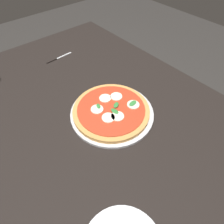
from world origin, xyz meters
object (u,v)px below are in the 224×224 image
object	(u,v)px
serving_tray	(112,113)
pizza	(111,110)
dining_table	(90,117)
knife	(56,59)

from	to	relation	value
serving_tray	pizza	size ratio (longest dim) A/B	1.09
dining_table	serving_tray	world-z (taller)	serving_tray
serving_tray	pizza	distance (m)	0.02
pizza	knife	bearing A→B (deg)	177.07
serving_tray	pizza	world-z (taller)	pizza
dining_table	pizza	bearing A→B (deg)	26.27
serving_tray	knife	distance (m)	0.55
serving_tray	knife	size ratio (longest dim) A/B	2.14
dining_table	knife	size ratio (longest dim) A/B	8.52
dining_table	serving_tray	bearing A→B (deg)	26.93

